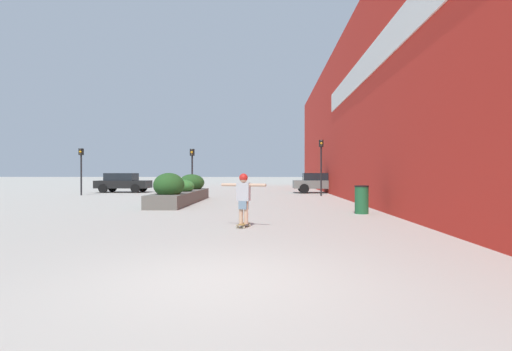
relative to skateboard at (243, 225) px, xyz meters
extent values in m
plane|color=#ADA89E|center=(-0.02, -5.48, -0.07)|extent=(300.00, 300.00, 0.00)
cube|color=red|center=(5.39, 14.54, 4.88)|extent=(0.60, 47.96, 9.89)
cube|color=white|center=(5.05, 3.65, 6.26)|extent=(0.06, 26.18, 1.20)
cube|color=#605B54|center=(-3.74, 9.09, 0.22)|extent=(1.46, 8.37, 0.58)
ellipsoid|color=#234C1E|center=(-3.67, 6.22, 0.91)|extent=(1.35, 1.28, 1.07)
ellipsoid|color=#33702D|center=(-3.69, 9.08, 0.77)|extent=(1.19, 1.11, 0.68)
ellipsoid|color=#234C1E|center=(-3.81, 12.05, 0.88)|extent=(1.47, 1.54, 0.99)
cube|color=olive|center=(0.00, 0.00, 0.02)|extent=(0.39, 0.67, 0.01)
cylinder|color=beige|center=(-0.02, 0.24, -0.04)|extent=(0.07, 0.08, 0.06)
cylinder|color=beige|center=(0.15, 0.19, -0.04)|extent=(0.07, 0.08, 0.06)
cylinder|color=beige|center=(-0.15, -0.19, -0.04)|extent=(0.07, 0.08, 0.06)
cylinder|color=beige|center=(0.02, -0.24, -0.04)|extent=(0.07, 0.08, 0.06)
cylinder|color=tan|center=(-0.07, 0.02, 0.35)|extent=(0.15, 0.15, 0.64)
cylinder|color=tan|center=(0.07, -0.02, 0.35)|extent=(0.15, 0.15, 0.64)
cube|color=slate|center=(0.00, 0.00, 0.55)|extent=(0.28, 0.25, 0.23)
cube|color=#B2B2B7|center=(0.00, 0.00, 0.92)|extent=(0.40, 0.28, 0.50)
cylinder|color=tan|center=(-0.40, 0.12, 1.11)|extent=(0.48, 0.22, 0.08)
cylinder|color=tan|center=(0.40, -0.12, 1.11)|extent=(0.48, 0.22, 0.08)
sphere|color=tan|center=(0.00, 0.00, 1.27)|extent=(0.21, 0.21, 0.21)
sphere|color=red|center=(0.00, 0.00, 1.31)|extent=(0.24, 0.24, 0.24)
cylinder|color=#1E5B33|center=(4.14, 3.84, 0.43)|extent=(0.50, 0.50, 1.00)
cylinder|color=black|center=(4.14, 3.84, 0.95)|extent=(0.52, 0.52, 0.05)
cube|color=slate|center=(12.18, 19.56, 0.58)|extent=(4.03, 1.87, 0.60)
cube|color=black|center=(12.02, 19.56, 1.17)|extent=(2.22, 1.64, 0.58)
cylinder|color=black|center=(13.43, 20.45, 0.28)|extent=(0.70, 0.22, 0.70)
cylinder|color=black|center=(13.43, 18.67, 0.28)|extent=(0.70, 0.22, 0.70)
cylinder|color=black|center=(10.93, 20.45, 0.28)|extent=(0.70, 0.22, 0.70)
cylinder|color=black|center=(10.93, 18.67, 0.28)|extent=(0.70, 0.22, 0.70)
cube|color=slate|center=(4.53, 19.31, 0.59)|extent=(3.97, 1.80, 0.61)
cube|color=black|center=(4.37, 19.31, 1.17)|extent=(2.18, 1.58, 0.55)
cylinder|color=black|center=(5.76, 20.16, 0.29)|extent=(0.71, 0.22, 0.71)
cylinder|color=black|center=(5.76, 18.45, 0.29)|extent=(0.71, 0.22, 0.71)
cylinder|color=black|center=(3.30, 20.16, 0.29)|extent=(0.71, 0.22, 0.71)
cylinder|color=black|center=(3.30, 18.45, 0.29)|extent=(0.71, 0.22, 0.71)
cube|color=black|center=(-10.70, 19.80, 0.56)|extent=(4.02, 1.92, 0.59)
cube|color=black|center=(-10.87, 19.80, 1.15)|extent=(2.21, 1.69, 0.58)
cylinder|color=black|center=(-9.46, 20.71, 0.27)|extent=(0.67, 0.22, 0.67)
cylinder|color=black|center=(-9.46, 18.89, 0.27)|extent=(0.67, 0.22, 0.67)
cylinder|color=black|center=(-11.95, 20.71, 0.27)|extent=(0.67, 0.22, 0.67)
cylinder|color=black|center=(-11.95, 18.89, 0.27)|extent=(0.67, 0.22, 0.67)
cylinder|color=black|center=(-4.39, 15.15, 1.26)|extent=(0.11, 0.11, 2.66)
cube|color=black|center=(-4.39, 15.15, 2.81)|extent=(0.28, 0.20, 0.45)
sphere|color=#2D2823|center=(-4.39, 15.03, 2.96)|extent=(0.15, 0.15, 0.15)
sphere|color=orange|center=(-4.39, 15.03, 2.81)|extent=(0.15, 0.15, 0.15)
sphere|color=#2D2823|center=(-4.39, 15.03, 2.66)|extent=(0.15, 0.15, 0.15)
cylinder|color=black|center=(4.13, 15.31, 1.55)|extent=(0.11, 0.11, 3.24)
cube|color=black|center=(4.13, 15.31, 3.39)|extent=(0.28, 0.20, 0.45)
sphere|color=#2D2823|center=(4.13, 15.19, 3.54)|extent=(0.15, 0.15, 0.15)
sphere|color=orange|center=(4.13, 15.19, 3.39)|extent=(0.15, 0.15, 0.15)
sphere|color=#2D2823|center=(4.13, 15.19, 3.24)|extent=(0.15, 0.15, 0.15)
cylinder|color=black|center=(-12.08, 15.64, 1.30)|extent=(0.11, 0.11, 2.73)
cube|color=black|center=(-12.08, 15.64, 2.89)|extent=(0.28, 0.20, 0.45)
sphere|color=#2D2823|center=(-12.08, 15.52, 3.04)|extent=(0.15, 0.15, 0.15)
sphere|color=orange|center=(-12.08, 15.52, 2.89)|extent=(0.15, 0.15, 0.15)
sphere|color=#2D2823|center=(-12.08, 15.52, 2.74)|extent=(0.15, 0.15, 0.15)
camera|label=1|loc=(0.72, -11.06, 1.44)|focal=28.00mm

